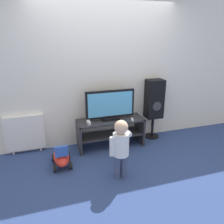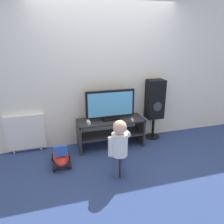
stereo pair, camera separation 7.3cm
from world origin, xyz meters
TOP-DOWN VIEW (x-y plane):
  - ground_plane at (0.00, 0.00)m, footprint 16.00×16.00m
  - wall_back at (0.00, 0.51)m, footprint 10.00×0.06m
  - tv_stand at (0.00, 0.21)m, footprint 1.19×0.43m
  - television at (0.00, 0.23)m, footprint 0.88×0.20m
  - game_console at (-0.41, 0.16)m, footprint 0.05×0.17m
  - remote_primary at (0.36, 0.08)m, footprint 0.06×0.13m
  - child at (-0.14, -0.72)m, footprint 0.33×0.49m
  - speaker_tower at (0.91, 0.33)m, footprint 0.32×0.28m
  - ride_on_toy at (-0.93, -0.17)m, footprint 0.28×0.55m
  - radiator at (-1.46, 0.44)m, footprint 0.65×0.08m

SIDE VIEW (x-z plane):
  - ground_plane at x=0.00m, z-range 0.00..0.00m
  - ride_on_toy at x=-0.93m, z-range -0.05..0.36m
  - tv_stand at x=0.00m, z-range 0.09..0.61m
  - radiator at x=-1.46m, z-range 0.03..0.70m
  - child at x=-0.14m, z-range 0.08..0.96m
  - remote_primary at x=0.36m, z-range 0.52..0.55m
  - game_console at x=-0.41m, z-range 0.52..0.57m
  - speaker_tower at x=0.91m, z-range 0.18..1.35m
  - television at x=0.00m, z-range 0.52..1.05m
  - wall_back at x=0.00m, z-range 0.00..2.60m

